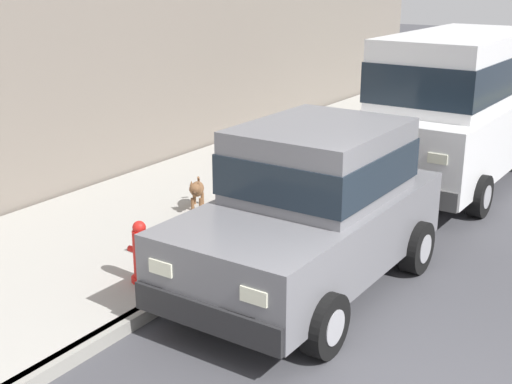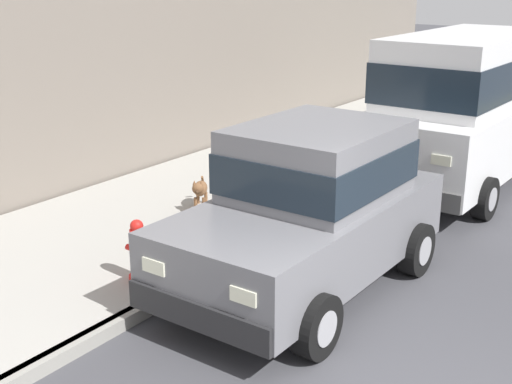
# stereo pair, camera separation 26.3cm
# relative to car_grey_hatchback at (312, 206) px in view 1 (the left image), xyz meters

# --- Properties ---
(curb) EXTENTS (0.16, 64.00, 0.14)m
(curb) POSITION_rel_car_grey_hatchback_xyz_m (-1.06, -1.86, -0.91)
(curb) COLOR gray
(curb) RESTS_ON ground
(sidewalk) EXTENTS (3.60, 64.00, 0.14)m
(sidewalk) POSITION_rel_car_grey_hatchback_xyz_m (-2.86, -1.86, -0.91)
(sidewalk) COLOR #A8A59E
(sidewalk) RESTS_ON ground
(car_grey_hatchback) EXTENTS (2.00, 3.82, 1.88)m
(car_grey_hatchback) POSITION_rel_car_grey_hatchback_xyz_m (0.00, 0.00, 0.00)
(car_grey_hatchback) COLOR slate
(car_grey_hatchback) RESTS_ON ground
(car_white_van) EXTENTS (2.21, 4.94, 2.52)m
(car_white_van) POSITION_rel_car_grey_hatchback_xyz_m (0.02, 4.94, 0.42)
(car_white_van) COLOR white
(car_white_van) RESTS_ON ground
(dog_brown) EXTENTS (0.47, 0.66, 0.49)m
(dog_brown) POSITION_rel_car_grey_hatchback_xyz_m (-2.52, 1.10, -0.55)
(dog_brown) COLOR brown
(dog_brown) RESTS_ON sidewalk
(fire_hydrant) EXTENTS (0.34, 0.24, 0.72)m
(fire_hydrant) POSITION_rel_car_grey_hatchback_xyz_m (-1.51, -1.21, -0.50)
(fire_hydrant) COLOR red
(fire_hydrant) RESTS_ON sidewalk
(building_facade) EXTENTS (0.50, 20.00, 3.77)m
(building_facade) POSITION_rel_car_grey_hatchback_xyz_m (-4.96, 4.05, 0.91)
(building_facade) COLOR slate
(building_facade) RESTS_ON ground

